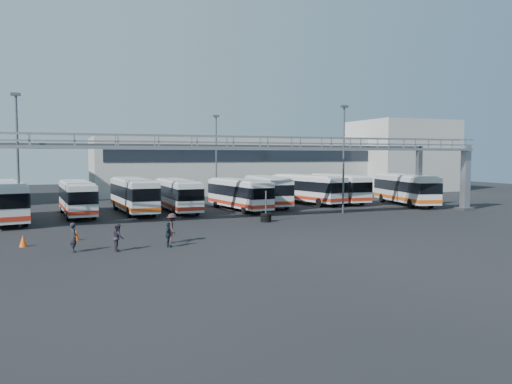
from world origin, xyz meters
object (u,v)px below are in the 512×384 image
object	(u,v)px
cone_right	(76,235)
tire_stack	(266,217)
bus_1	(5,200)
bus_3	(133,194)
bus_9	(405,188)
pedestrian_c	(172,228)
pedestrian_a	(74,237)
light_pole_mid	(344,153)
pedestrian_b	(118,237)
bus_7	(308,188)
bus_6	(267,190)
light_pole_left	(18,152)
light_pole_back	(216,154)
bus_8	(338,187)
bus_2	(77,197)
pedestrian_d	(168,235)
bus_5	(239,193)
cone_left	(23,241)
bus_4	(178,194)

from	to	relation	value
cone_right	tire_stack	size ratio (longest dim) A/B	0.27
bus_1	bus_3	distance (m)	11.15
bus_9	pedestrian_c	bearing A→B (deg)	-141.93
pedestrian_a	pedestrian_c	xyz separation A→B (m)	(5.84, 0.97, 0.09)
light_pole_mid	pedestrian_b	xyz separation A→B (m)	(-22.04, -11.65, -4.95)
bus_7	pedestrian_a	world-z (taller)	bus_7
cone_right	bus_6	bearing A→B (deg)	38.15
light_pole_left	bus_3	bearing A→B (deg)	34.34
light_pole_back	bus_8	distance (m)	14.83
light_pole_left	bus_7	world-z (taller)	light_pole_left
light_pole_back	bus_7	world-z (taller)	light_pole_back
bus_2	pedestrian_a	world-z (taller)	bus_2
light_pole_back	pedestrian_b	world-z (taller)	light_pole_back
light_pole_left	pedestrian_c	bearing A→B (deg)	-49.76
pedestrian_c	pedestrian_d	distance (m)	1.54
light_pole_mid	light_pole_back	world-z (taller)	same
cone_right	light_pole_mid	bearing A→B (deg)	15.92
bus_9	tire_stack	world-z (taller)	bus_9
bus_2	light_pole_back	bearing A→B (deg)	23.04
bus_5	bus_9	size ratio (longest dim) A/B	0.92
bus_2	pedestrian_c	xyz separation A→B (m)	(5.09, -17.19, -0.81)
cone_left	cone_right	bearing A→B (deg)	23.31
light_pole_mid	bus_5	size ratio (longest dim) A/B	0.97
bus_4	cone_right	distance (m)	17.00
bus_7	cone_right	size ratio (longest dim) A/B	16.11
bus_6	pedestrian_a	world-z (taller)	bus_6
light_pole_left	tire_stack	xyz separation A→B (m)	(18.77, -4.03, -5.29)
bus_3	tire_stack	size ratio (longest dim) A/B	4.28
bus_5	bus_8	xyz separation A→B (m)	(13.65, 3.61, 0.09)
pedestrian_a	pedestrian_b	size ratio (longest dim) A/B	1.08
bus_4	bus_9	size ratio (longest dim) A/B	0.91
bus_1	pedestrian_d	world-z (taller)	bus_1
bus_5	pedestrian_b	bearing A→B (deg)	-134.45
bus_9	pedestrian_c	world-z (taller)	bus_9
cone_right	pedestrian_b	bearing A→B (deg)	-65.68
pedestrian_b	tire_stack	xyz separation A→B (m)	(12.81, 8.63, -0.35)
bus_9	cone_left	bearing A→B (deg)	-149.93
bus_5	cone_left	size ratio (longest dim) A/B	14.60
bus_9	bus_1	bearing A→B (deg)	-168.57
light_pole_left	bus_3	xyz separation A→B (m)	(9.43, 6.44, -3.90)
bus_8	tire_stack	xyz separation A→B (m)	(-14.56, -12.83, -1.38)
light_pole_back	pedestrian_b	distance (m)	30.53
pedestrian_b	bus_9	bearing A→B (deg)	-63.61
pedestrian_b	bus_7	bearing A→B (deg)	-47.37
bus_1	pedestrian_d	size ratio (longest dim) A/B	7.48
bus_2	bus_1	bearing A→B (deg)	-160.51
bus_9	pedestrian_b	distance (m)	36.61
bus_7	bus_6	bearing A→B (deg)	177.79
bus_5	tire_stack	size ratio (longest dim) A/B	4.07
light_pole_mid	cone_left	bearing A→B (deg)	-163.22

